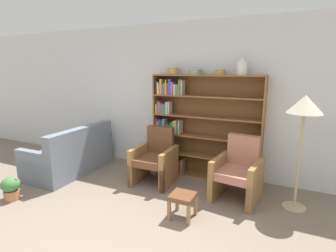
% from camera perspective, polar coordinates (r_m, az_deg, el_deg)
% --- Properties ---
extents(wall_back, '(12.00, 0.06, 2.75)m').
position_cam_1_polar(wall_back, '(4.87, 5.29, 5.78)').
color(wall_back, silver).
rests_on(wall_back, ground).
extents(bookshelf, '(1.94, 0.30, 1.83)m').
position_cam_1_polar(bookshelf, '(4.74, 5.82, -0.22)').
color(bookshelf, brown).
rests_on(bookshelf, ground).
extents(bowl_terracotta, '(0.20, 0.20, 0.12)m').
position_cam_1_polar(bowl_terracotta, '(4.77, 1.13, 12.01)').
color(bowl_terracotta, tan).
rests_on(bowl_terracotta, bookshelf).
extents(bowl_olive, '(0.24, 0.24, 0.09)m').
position_cam_1_polar(bowl_olive, '(4.62, 5.91, 11.75)').
color(bowl_olive, gray).
rests_on(bowl_olive, bookshelf).
extents(bowl_copper, '(0.17, 0.17, 0.09)m').
position_cam_1_polar(bowl_copper, '(4.49, 11.31, 11.55)').
color(bowl_copper, tan).
rests_on(bowl_copper, bookshelf).
extents(vase_tall, '(0.17, 0.17, 0.26)m').
position_cam_1_polar(vase_tall, '(4.42, 15.80, 12.12)').
color(vase_tall, silver).
rests_on(vase_tall, bookshelf).
extents(couch, '(0.86, 1.59, 0.89)m').
position_cam_1_polar(couch, '(5.32, -20.26, -6.13)').
color(couch, slate).
rests_on(couch, ground).
extents(armchair_leather, '(0.67, 0.70, 0.94)m').
position_cam_1_polar(armchair_leather, '(4.54, -2.79, -7.19)').
color(armchair_leather, olive).
rests_on(armchair_leather, ground).
extents(armchair_cushioned, '(0.72, 0.76, 0.94)m').
position_cam_1_polar(armchair_cushioned, '(4.11, 14.99, -9.71)').
color(armchair_cushioned, olive).
rests_on(armchair_cushioned, ground).
extents(floor_lamp, '(0.45, 0.45, 1.59)m').
position_cam_1_polar(floor_lamp, '(3.86, 27.59, 3.06)').
color(floor_lamp, tan).
rests_on(floor_lamp, ground).
extents(footstool, '(0.31, 0.31, 0.33)m').
position_cam_1_polar(footstool, '(3.54, 3.22, -15.60)').
color(footstool, olive).
rests_on(footstool, ground).
extents(potted_plant, '(0.26, 0.26, 0.36)m').
position_cam_1_polar(potted_plant, '(4.65, -31.01, -11.40)').
color(potted_plant, '#B7704C').
rests_on(potted_plant, ground).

